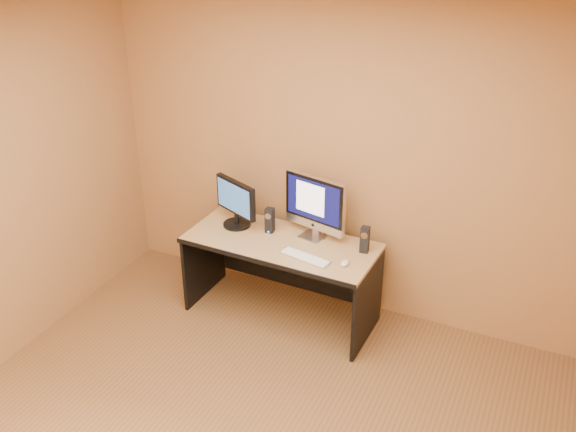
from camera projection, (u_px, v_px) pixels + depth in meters
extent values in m
plane|color=white|center=(197.00, 40.00, 2.76)|extent=(4.00, 4.00, 0.00)
cube|color=silver|center=(305.00, 257.00, 4.80)|extent=(0.42, 0.18, 0.02)
ellipsoid|color=white|center=(345.00, 263.00, 4.72)|extent=(0.06, 0.10, 0.03)
cylinder|color=black|center=(325.00, 233.00, 5.15)|extent=(0.08, 0.20, 0.01)
cylinder|color=black|center=(323.00, 231.00, 5.18)|extent=(0.09, 0.15, 0.01)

